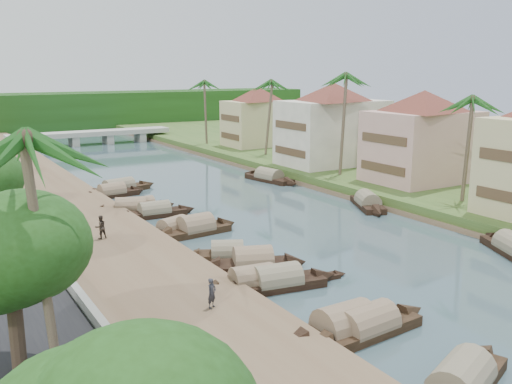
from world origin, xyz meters
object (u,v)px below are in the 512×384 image
sampan_1 (344,328)px  sampan_0 (461,384)px  person_near (212,293)px  bridge (91,135)px

sampan_1 → sampan_0: bearing=-84.6°
sampan_0 → person_near: person_near is taller
sampan_1 → person_near: bearing=134.4°
person_near → sampan_1: bearing=-71.2°
sampan_0 → person_near: bearing=95.5°
sampan_1 → person_near: person_near is taller
bridge → person_near: person_near is taller
sampan_0 → sampan_1: 6.57m
bridge → sampan_0: bearing=-95.5°
bridge → sampan_0: 87.62m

